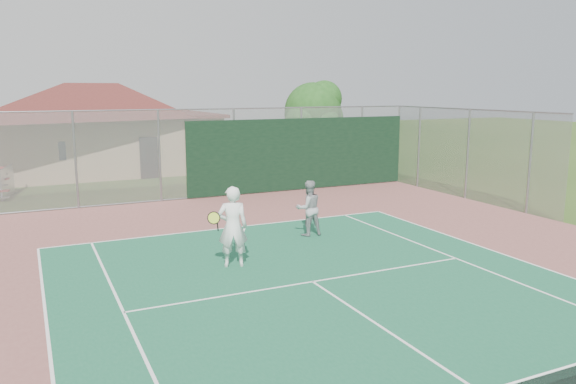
{
  "coord_description": "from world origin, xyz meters",
  "views": [
    {
      "loc": [
        -5.59,
        -4.19,
        4.27
      ],
      "look_at": [
        0.77,
        9.34,
        1.51
      ],
      "focal_mm": 35.0,
      "sensor_mm": 36.0,
      "label": 1
    }
  ],
  "objects_px": {
    "tree": "(314,113)",
    "player_white_front": "(233,227)",
    "player_grey_back": "(309,209)",
    "clubhouse": "(96,118)"
  },
  "relations": [
    {
      "from": "tree",
      "to": "player_grey_back",
      "type": "distance_m",
      "value": 12.32
    },
    {
      "from": "player_white_front",
      "to": "player_grey_back",
      "type": "relative_size",
      "value": 1.21
    },
    {
      "from": "clubhouse",
      "to": "player_white_front",
      "type": "bearing_deg",
      "value": -88.77
    },
    {
      "from": "clubhouse",
      "to": "player_grey_back",
      "type": "height_order",
      "value": "clubhouse"
    },
    {
      "from": "tree",
      "to": "player_white_front",
      "type": "xyz_separation_m",
      "value": [
        -8.79,
        -12.47,
        -2.08
      ]
    },
    {
      "from": "tree",
      "to": "player_white_front",
      "type": "distance_m",
      "value": 15.4
    },
    {
      "from": "player_white_front",
      "to": "player_grey_back",
      "type": "height_order",
      "value": "player_white_front"
    },
    {
      "from": "clubhouse",
      "to": "player_white_front",
      "type": "relative_size",
      "value": 6.46
    },
    {
      "from": "player_white_front",
      "to": "clubhouse",
      "type": "bearing_deg",
      "value": -70.75
    },
    {
      "from": "player_white_front",
      "to": "player_grey_back",
      "type": "bearing_deg",
      "value": -132.16
    }
  ]
}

